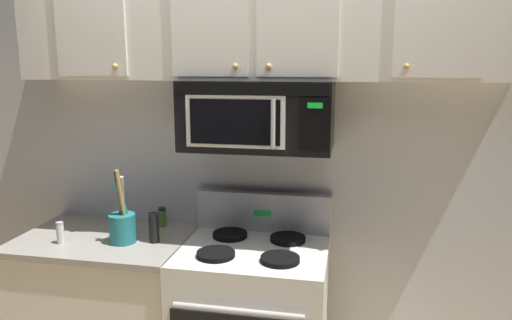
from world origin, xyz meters
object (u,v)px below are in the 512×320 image
Objects in this scene: pepper_mill at (154,228)px; spice_jar at (162,217)px; utensil_crock_teal at (122,224)px; over_range_microwave at (258,115)px; salt_shaker at (60,233)px.

spice_jar is (-0.06, 0.25, -0.02)m from pepper_mill.
utensil_crock_teal is 0.17m from pepper_mill.
over_range_microwave is 6.45× the size of salt_shaker.
over_range_microwave is 4.73× the size of pepper_mill.
over_range_microwave is 1.21m from salt_shaker.
utensil_crock_teal is at bearing -168.08° from pepper_mill.
spice_jar is at bearing 103.02° from pepper_mill.
salt_shaker is at bearing -138.87° from spice_jar.
over_range_microwave is at bearing 14.52° from pepper_mill.
pepper_mill is 1.43× the size of spice_jar.
pepper_mill reaches higher than spice_jar.
pepper_mill is 0.26m from spice_jar.
utensil_crock_teal is 0.31m from spice_jar.
over_range_microwave is 0.81m from pepper_mill.
utensil_crock_teal is at bearing -110.06° from spice_jar.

